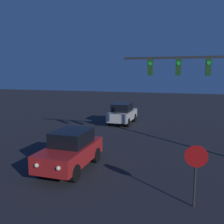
% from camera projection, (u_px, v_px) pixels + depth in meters
% --- Properties ---
extents(car_near, '(1.86, 4.04, 1.83)m').
position_uv_depth(car_near, '(71.00, 150.00, 11.72)').
color(car_near, '#B21E1E').
rests_on(car_near, ground_plane).
extents(car_far, '(1.88, 4.05, 1.83)m').
position_uv_depth(car_far, '(122.00, 113.00, 22.21)').
color(car_far, beige).
rests_on(car_far, ground_plane).
extents(traffic_signal_mast, '(6.13, 0.30, 6.04)m').
position_uv_depth(traffic_signal_mast, '(201.00, 79.00, 13.15)').
color(traffic_signal_mast, '#2D2D2D').
rests_on(traffic_signal_mast, ground_plane).
extents(stop_sign, '(0.75, 0.07, 2.17)m').
position_uv_depth(stop_sign, '(196.00, 164.00, 8.24)').
color(stop_sign, '#2D2D2D').
rests_on(stop_sign, ground_plane).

